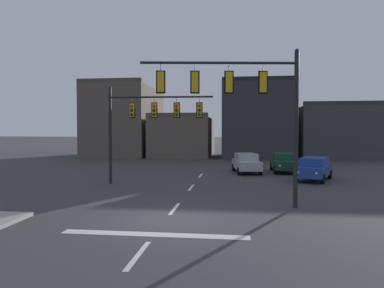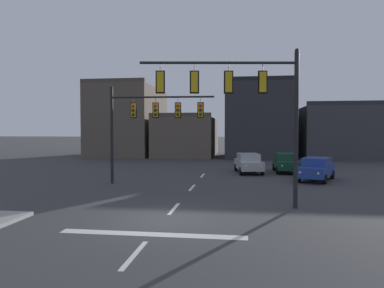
% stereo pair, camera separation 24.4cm
% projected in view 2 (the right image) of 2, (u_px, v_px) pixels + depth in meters
% --- Properties ---
extents(ground_plane, '(400.00, 400.00, 0.00)m').
position_uv_depth(ground_plane, '(165.00, 220.00, 13.96)').
color(ground_plane, '#353538').
extents(stop_bar_paint, '(6.40, 0.50, 0.01)m').
position_uv_depth(stop_bar_paint, '(152.00, 234.00, 11.98)').
color(stop_bar_paint, silver).
rests_on(stop_bar_paint, ground).
extents(lane_centreline, '(0.16, 26.40, 0.01)m').
position_uv_depth(lane_centreline, '(174.00, 209.00, 15.94)').
color(lane_centreline, silver).
rests_on(lane_centreline, ground).
extents(signal_mast_near_side, '(7.03, 1.13, 7.16)m').
position_uv_depth(signal_mast_near_side, '(243.00, 97.00, 15.90)').
color(signal_mast_near_side, black).
rests_on(signal_mast_near_side, ground).
extents(signal_mast_far_side, '(6.88, 0.60, 6.44)m').
position_uv_depth(signal_mast_far_side, '(147.00, 117.00, 23.34)').
color(signal_mast_far_side, black).
rests_on(signal_mast_far_side, ground).
extents(car_lot_nearside, '(2.43, 4.63, 1.61)m').
position_uv_depth(car_lot_nearside, '(248.00, 163.00, 29.54)').
color(car_lot_nearside, '#9EA0A5').
rests_on(car_lot_nearside, ground).
extents(car_lot_middle, '(3.37, 4.75, 1.61)m').
position_uv_depth(car_lot_middle, '(316.00, 168.00, 25.03)').
color(car_lot_middle, navy).
rests_on(car_lot_middle, ground).
extents(car_lot_farside, '(1.94, 4.47, 1.61)m').
position_uv_depth(car_lot_farside, '(286.00, 162.00, 29.97)').
color(car_lot_farside, '#143D28').
rests_on(car_lot_farside, ground).
extents(building_row, '(40.96, 13.98, 10.12)m').
position_uv_depth(building_row, '(227.00, 127.00, 49.10)').
color(building_row, brown).
rests_on(building_row, ground).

